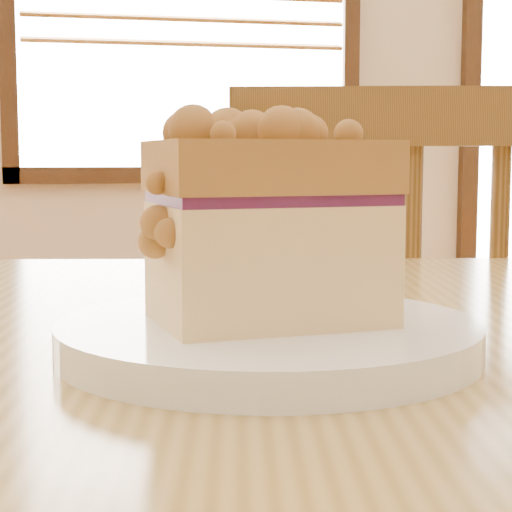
{
  "coord_description": "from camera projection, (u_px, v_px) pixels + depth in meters",
  "views": [
    {
      "loc": [
        -0.3,
        -0.39,
        0.85
      ],
      "look_at": [
        -0.2,
        0.08,
        0.8
      ],
      "focal_mm": 62.0,
      "sensor_mm": 36.0,
      "label": 1
    }
  ],
  "objects": [
    {
      "name": "cake_slice",
      "position": [
        267.0,
        218.0,
        0.45
      ],
      "size": [
        0.13,
        0.1,
        0.11
      ],
      "rotation": [
        0.0,
        0.0,
        0.11
      ],
      "color": "#FFD990",
      "rests_on": "plate"
    },
    {
      "name": "cafe_table_main",
      "position": [
        495.0,
        508.0,
        0.54
      ],
      "size": [
        1.2,
        0.92,
        0.75
      ],
      "rotation": [
        0.0,
        0.0,
        -0.19
      ],
      "color": "#AA8442",
      "rests_on": "ground"
    },
    {
      "name": "cafe_chair_main",
      "position": [
        391.0,
        462.0,
        1.11
      ],
      "size": [
        0.51,
        0.51,
        0.93
      ],
      "rotation": [
        0.0,
        0.0,
        2.89
      ],
      "color": "brown",
      "rests_on": "ground"
    },
    {
      "name": "plate",
      "position": [
        268.0,
        339.0,
        0.46
      ],
      "size": [
        0.22,
        0.22,
        0.02
      ],
      "color": "white",
      "rests_on": "cafe_table_main"
    }
  ]
}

